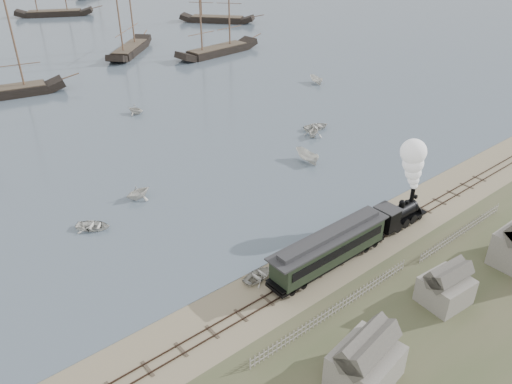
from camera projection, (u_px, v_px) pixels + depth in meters
ground at (329, 248)px, 51.38m from camera, size 600.00×600.00×0.00m
rail_track at (343, 257)px, 50.02m from camera, size 120.00×1.80×0.16m
picket_fence_west at (336, 313)px, 43.12m from camera, size 19.00×0.10×1.20m
picket_fence_east at (461, 236)px, 53.22m from camera, size 15.00×0.10×1.20m
shed_left at (363, 379)px, 37.18m from camera, size 5.00×4.00×4.10m
shed_mid at (442, 301)px, 44.44m from camera, size 4.00×3.50×3.60m
locomotive at (410, 188)px, 53.34m from camera, size 7.60×2.84×9.48m
passenger_coach at (330, 248)px, 47.75m from camera, size 14.19×2.74×3.45m
beached_dinghy at (258, 275)px, 47.01m from camera, size 2.68×3.55×0.69m
rowboat_0 at (93, 226)px, 54.10m from camera, size 4.53×4.56×0.78m
rowboat_1 at (138, 192)px, 59.52m from camera, size 3.30×3.68×1.73m
rowboat_2 at (307, 156)px, 68.09m from camera, size 4.15×1.59×1.60m
rowboat_3 at (317, 126)px, 78.22m from camera, size 3.90×4.80×0.87m
rowboat_4 at (313, 131)px, 75.54m from camera, size 4.13×4.26×1.71m
rowboat_5 at (316, 80)px, 98.22m from camera, size 3.81×1.92×1.41m
rowboat_7 at (136, 109)px, 83.76m from camera, size 3.86×3.64×1.62m
schooner_3 at (125, 9)px, 113.51m from camera, size 18.51×18.13×20.00m
schooner_4 at (216, 10)px, 112.82m from camera, size 22.57×7.10×20.00m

